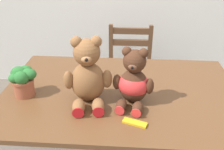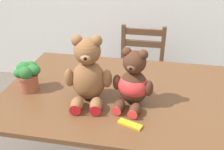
% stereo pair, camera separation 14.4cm
% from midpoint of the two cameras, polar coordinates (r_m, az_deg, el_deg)
% --- Properties ---
extents(dining_table, '(1.53, 1.00, 0.71)m').
position_cam_midpoint_polar(dining_table, '(1.66, -0.44, -5.92)').
color(dining_table, brown).
rests_on(dining_table, ground_plane).
extents(wooden_chair_behind, '(0.43, 0.42, 0.85)m').
position_cam_midpoint_polar(wooden_chair_behind, '(2.49, 2.39, 1.26)').
color(wooden_chair_behind, brown).
rests_on(wooden_chair_behind, ground_plane).
extents(teddy_bear_left, '(0.29, 0.30, 0.41)m').
position_cam_midpoint_polar(teddy_bear_left, '(1.45, -8.40, -0.12)').
color(teddy_bear_left, brown).
rests_on(teddy_bear_left, dining_table).
extents(teddy_bear_right, '(0.25, 0.27, 0.35)m').
position_cam_midpoint_polar(teddy_bear_right, '(1.44, 2.08, -1.61)').
color(teddy_bear_right, '#472819').
rests_on(teddy_bear_right, dining_table).
extents(potted_plant, '(0.16, 0.15, 0.19)m').
position_cam_midpoint_polar(potted_plant, '(1.65, -22.09, -1.05)').
color(potted_plant, '#9E5138').
rests_on(potted_plant, dining_table).
extents(chocolate_bar, '(0.14, 0.08, 0.01)m').
position_cam_midpoint_polar(chocolate_bar, '(1.34, 2.14, -10.97)').
color(chocolate_bar, gold).
rests_on(chocolate_bar, dining_table).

